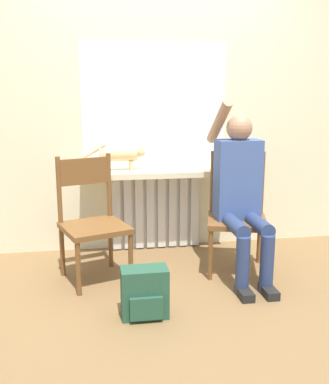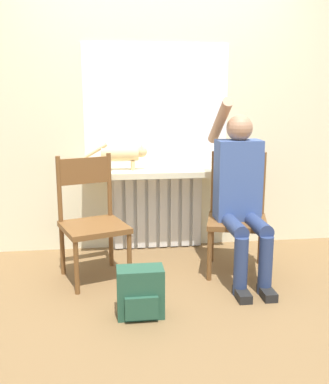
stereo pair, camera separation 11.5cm
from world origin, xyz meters
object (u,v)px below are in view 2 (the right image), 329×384
person (241,190)px  cat (123,154)px  chair_left (92,219)px  chair_right (237,214)px  backpack (140,293)px

person → cat: size_ratio=2.51×
chair_left → chair_right: size_ratio=1.00×
chair_left → cat: cat is taller
cat → chair_left: bearing=-116.7°
person → chair_left: bearing=174.4°
chair_left → backpack: chair_left is taller
cat → backpack: bearing=-87.5°
chair_right → cat: size_ratio=1.72×
chair_right → person: bearing=-80.6°
chair_right → cat: cat is taller
chair_left → backpack: (0.31, -0.68, -0.31)m
backpack → chair_right: bearing=39.6°
person → backpack: bearing=-144.9°
chair_right → backpack: bearing=-124.7°
chair_left → backpack: bearing=-84.3°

